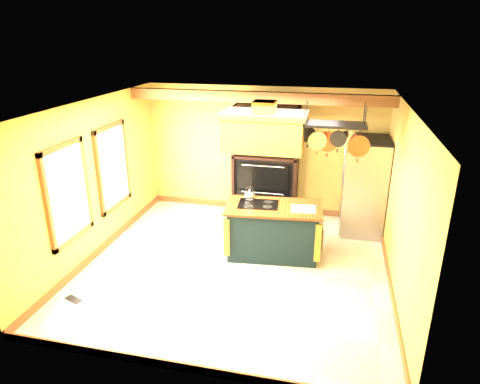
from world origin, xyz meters
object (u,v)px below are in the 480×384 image
at_px(pot_rack, 334,132).
at_px(kitchen_island, 273,230).
at_px(range_hood, 264,130).
at_px(hutch, 266,175).
at_px(refrigerator, 364,188).

bearing_deg(pot_rack, kitchen_island, 179.96).
distance_m(range_hood, hutch, 2.17).
distance_m(range_hood, refrigerator, 2.59).
height_order(refrigerator, hutch, hutch).
bearing_deg(kitchen_island, refrigerator, 35.95).
distance_m(pot_rack, hutch, 2.56).
bearing_deg(range_hood, kitchen_island, 0.18).
distance_m(range_hood, pot_rack, 1.11).
xyz_separation_m(refrigerator, hutch, (-1.98, 0.34, 0.01)).
xyz_separation_m(kitchen_island, hutch, (-0.43, 1.70, 0.44)).
relative_size(kitchen_island, pot_rack, 1.58).
bearing_deg(refrigerator, kitchen_island, -138.75).
distance_m(pot_rack, refrigerator, 2.02).
relative_size(kitchen_island, refrigerator, 0.94).
height_order(range_hood, hutch, range_hood).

